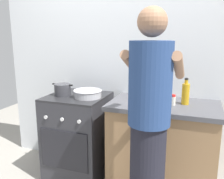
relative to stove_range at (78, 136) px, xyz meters
name	(u,v)px	position (x,y,z in m)	size (l,w,h in m)	color
back_wall	(137,61)	(0.55, 0.35, 0.80)	(3.20, 0.10, 2.50)	silver
countertop	(162,148)	(0.90, 0.00, 0.00)	(1.00, 0.60, 0.90)	#99724C
stove_range	(78,136)	(0.00, 0.00, 0.00)	(0.60, 0.62, 0.90)	#2D2D33
pot	(63,90)	(-0.14, -0.05, 0.51)	(0.24, 0.17, 0.12)	#38383D
mixing_bowl	(88,93)	(0.14, -0.03, 0.49)	(0.29, 0.29, 0.08)	#B7B7BC
utensil_crock	(145,87)	(0.68, 0.18, 0.55)	(0.10, 0.10, 0.33)	silver
spice_bottle	(173,100)	(0.98, -0.02, 0.50)	(0.04, 0.04, 0.10)	silver
oil_bottle	(186,93)	(1.08, 0.04, 0.55)	(0.07, 0.07, 0.24)	gold
person	(149,129)	(0.87, -0.56, 0.41)	(0.41, 0.50, 1.70)	black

